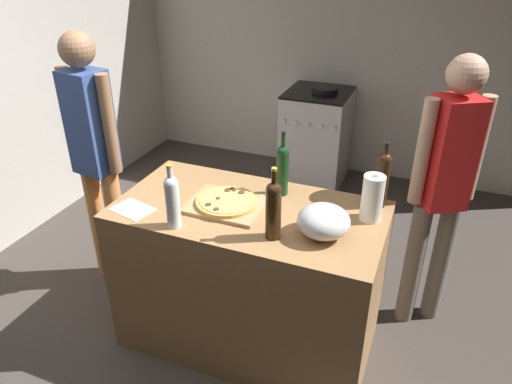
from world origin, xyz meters
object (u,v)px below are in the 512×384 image
(paper_towel_roll, at_px, (372,198))
(wine_bottle_dark, at_px, (172,199))
(pizza, at_px, (227,201))
(mixing_bowl, at_px, (323,221))
(wine_bottle_clear, at_px, (282,168))
(stove, at_px, (316,137))
(person_in_stripes, at_px, (94,149))
(wine_bottle_amber, at_px, (382,177))
(person_in_red, at_px, (444,183))
(wine_bottle_green, at_px, (273,208))

(paper_towel_roll, xyz_separation_m, wine_bottle_dark, (-0.88, -0.43, 0.03))
(pizza, distance_m, mixing_bowl, 0.55)
(pizza, bearing_deg, wine_bottle_clear, 47.08)
(mixing_bowl, xyz_separation_m, wine_bottle_clear, (-0.32, 0.32, 0.08))
(stove, xyz_separation_m, person_in_stripes, (-0.89, -2.02, 0.54))
(mixing_bowl, height_order, wine_bottle_dark, wine_bottle_dark)
(mixing_bowl, xyz_separation_m, paper_towel_roll, (0.18, 0.23, 0.04))
(wine_bottle_clear, bearing_deg, person_in_stripes, -177.40)
(wine_bottle_amber, xyz_separation_m, person_in_red, (0.31, 0.26, -0.10))
(mixing_bowl, relative_size, wine_bottle_amber, 0.71)
(person_in_stripes, bearing_deg, wine_bottle_clear, 2.60)
(wine_bottle_amber, distance_m, stove, 2.15)
(mixing_bowl, relative_size, wine_bottle_green, 0.70)
(wine_bottle_green, relative_size, stove, 0.39)
(pizza, height_order, person_in_red, person_in_red)
(wine_bottle_amber, distance_m, person_in_stripes, 1.74)
(wine_bottle_green, xyz_separation_m, wine_bottle_clear, (-0.10, 0.42, -0.00))
(pizza, xyz_separation_m, person_in_red, (1.05, 0.58, 0.03))
(wine_bottle_dark, xyz_separation_m, wine_bottle_amber, (0.90, 0.58, 0.02))
(person_in_stripes, bearing_deg, pizza, -10.65)
(pizza, xyz_separation_m, wine_bottle_dark, (-0.16, -0.27, 0.12))
(stove, height_order, person_in_stripes, person_in_stripes)
(wine_bottle_clear, bearing_deg, mixing_bowl, -45.08)
(pizza, relative_size, wine_bottle_dark, 0.97)
(wine_bottle_green, distance_m, wine_bottle_dark, 0.49)
(wine_bottle_dark, bearing_deg, wine_bottle_green, 10.54)
(pizza, xyz_separation_m, wine_bottle_amber, (0.74, 0.31, 0.14))
(wine_bottle_green, xyz_separation_m, stove, (-0.42, 2.38, -0.60))
(pizza, relative_size, wine_bottle_amber, 0.90)
(paper_towel_roll, xyz_separation_m, wine_bottle_green, (-0.40, -0.34, 0.04))
(paper_towel_roll, xyz_separation_m, stove, (-0.82, 2.05, -0.57))
(mixing_bowl, xyz_separation_m, person_in_red, (0.51, 0.66, -0.01))
(stove, bearing_deg, pizza, -87.48)
(mixing_bowl, bearing_deg, stove, 105.65)
(pizza, relative_size, person_in_stripes, 0.19)
(person_in_red, bearing_deg, stove, 125.21)
(mixing_bowl, xyz_separation_m, wine_bottle_green, (-0.22, -0.10, 0.08))
(person_in_red, bearing_deg, mixing_bowl, -127.73)
(pizza, bearing_deg, mixing_bowl, -8.16)
(wine_bottle_clear, height_order, person_in_red, person_in_red)
(paper_towel_roll, height_order, wine_bottle_clear, wine_bottle_clear)
(wine_bottle_green, relative_size, person_in_red, 0.22)
(paper_towel_roll, xyz_separation_m, person_in_stripes, (-1.71, 0.03, -0.02))
(wine_bottle_dark, xyz_separation_m, person_in_red, (1.21, 0.85, -0.09))
(wine_bottle_clear, height_order, stove, wine_bottle_clear)
(wine_bottle_green, xyz_separation_m, person_in_red, (0.72, 0.76, -0.10))
(stove, bearing_deg, wine_bottle_amber, -66.03)
(wine_bottle_clear, distance_m, wine_bottle_amber, 0.52)
(pizza, height_order, wine_bottle_green, wine_bottle_green)
(wine_bottle_dark, relative_size, person_in_red, 0.20)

